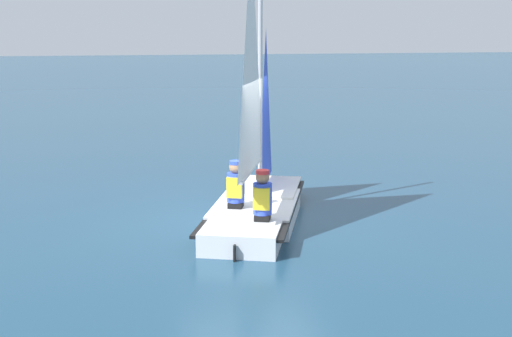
{
  "coord_description": "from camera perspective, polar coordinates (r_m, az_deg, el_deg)",
  "views": [
    {
      "loc": [
        3.93,
        10.29,
        3.16
      ],
      "look_at": [
        0.0,
        0.0,
        0.96
      ],
      "focal_mm": 45.0,
      "sensor_mm": 36.0,
      "label": 1
    }
  ],
  "objects": [
    {
      "name": "sailor_helm",
      "position": [
        10.93,
        -1.82,
        -2.06
      ],
      "size": [
        0.41,
        0.42,
        1.16
      ],
      "rotation": [
        0.0,
        0.0,
        4.2
      ],
      "color": "black",
      "rests_on": "ground_plane"
    },
    {
      "name": "ground_plane",
      "position": [
        11.46,
        0.0,
        -4.69
      ],
      "size": [
        260.0,
        260.0,
        0.0
      ],
      "primitive_type": "plane",
      "color": "navy"
    },
    {
      "name": "sailboat_main",
      "position": [
        11.27,
        -0.01,
        -1.16
      ],
      "size": [
        3.21,
        4.23,
        4.96
      ],
      "rotation": [
        0.0,
        0.0,
        4.2
      ],
      "color": "silver",
      "rests_on": "ground_plane"
    },
    {
      "name": "sailor_crew",
      "position": [
        10.16,
        0.58,
        -3.09
      ],
      "size": [
        0.41,
        0.42,
        1.16
      ],
      "rotation": [
        0.0,
        0.0,
        4.2
      ],
      "color": "black",
      "rests_on": "ground_plane"
    }
  ]
}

